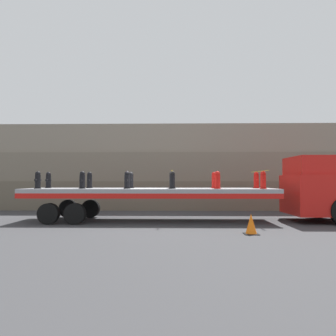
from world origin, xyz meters
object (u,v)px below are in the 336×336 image
at_px(fire_hydrant_black_near_1, 82,180).
at_px(traffic_cone, 251,224).
at_px(fire_hydrant_black_far_2, 131,180).
at_px(flatbed_trailer, 139,194).
at_px(fire_hydrant_black_far_0, 48,180).
at_px(fire_hydrant_black_near_2, 127,180).
at_px(fire_hydrant_red_far_5, 256,180).
at_px(fire_hydrant_red_far_4, 214,180).
at_px(fire_hydrant_black_far_1, 89,180).
at_px(fire_hydrant_black_far_3, 172,180).
at_px(truck_cab, 320,189).
at_px(fire_hydrant_red_near_5, 263,180).
at_px(fire_hydrant_red_near_4, 217,180).
at_px(fire_hydrant_black_near_3, 172,180).
at_px(fire_hydrant_black_near_0, 38,180).

xyz_separation_m(fire_hydrant_black_near_1, traffic_cone, (6.29, -2.82, -1.41)).
bearing_deg(fire_hydrant_black_far_2, flatbed_trailer, -52.20).
height_order(fire_hydrant_black_far_0, fire_hydrant_black_near_2, same).
distance_m(flatbed_trailer, fire_hydrant_red_far_5, 5.20).
bearing_deg(fire_hydrant_red_far_4, fire_hydrant_black_far_1, 180.00).
height_order(flatbed_trailer, fire_hydrant_black_far_1, fire_hydrant_black_far_1).
relative_size(fire_hydrant_red_far_4, fire_hydrant_red_far_5, 1.00).
distance_m(fire_hydrant_black_far_2, fire_hydrant_black_far_3, 1.86).
bearing_deg(fire_hydrant_black_far_1, truck_cab, -3.25).
distance_m(flatbed_trailer, traffic_cone, 5.30).
relative_size(fire_hydrant_black_near_1, fire_hydrant_black_far_1, 1.00).
relative_size(fire_hydrant_black_near_1, fire_hydrant_red_far_5, 1.00).
bearing_deg(flatbed_trailer, fire_hydrant_black_far_2, 127.80).
xyz_separation_m(fire_hydrant_black_near_1, fire_hydrant_red_far_5, (7.44, 1.13, 0.00)).
bearing_deg(traffic_cone, fire_hydrant_red_near_5, 67.78).
relative_size(fire_hydrant_red_near_4, fire_hydrant_red_near_5, 1.00).
relative_size(flatbed_trailer, fire_hydrant_red_far_5, 14.52).
relative_size(truck_cab, fire_hydrant_red_near_5, 3.77).
bearing_deg(fire_hydrant_red_near_5, fire_hydrant_black_far_3, 163.03).
relative_size(fire_hydrant_red_far_4, fire_hydrant_red_near_5, 1.00).
height_order(fire_hydrant_red_near_4, fire_hydrant_red_far_4, same).
relative_size(fire_hydrant_black_far_1, fire_hydrant_black_far_3, 1.00).
relative_size(fire_hydrant_black_far_1, fire_hydrant_black_far_2, 1.00).
bearing_deg(fire_hydrant_black_far_0, fire_hydrant_black_near_3, -11.50).
bearing_deg(fire_hydrant_black_near_3, fire_hydrant_black_near_0, 180.00).
height_order(fire_hydrant_black_near_1, fire_hydrant_black_near_3, same).
bearing_deg(fire_hydrant_black_far_3, traffic_cone, -56.98).
relative_size(fire_hydrant_black_near_1, traffic_cone, 1.09).
bearing_deg(fire_hydrant_black_far_1, fire_hydrant_black_far_0, 180.00).
relative_size(fire_hydrant_black_near_2, fire_hydrant_red_far_4, 1.00).
distance_m(flatbed_trailer, fire_hydrant_black_near_2, 0.92).
relative_size(fire_hydrant_black_near_0, traffic_cone, 1.09).
relative_size(fire_hydrant_black_near_0, fire_hydrant_black_far_1, 1.00).
xyz_separation_m(fire_hydrant_black_far_1, traffic_cone, (6.29, -3.95, -1.41)).
height_order(fire_hydrant_black_near_0, fire_hydrant_red_far_5, same).
height_order(flatbed_trailer, traffic_cone, flatbed_trailer).
relative_size(fire_hydrant_black_near_0, fire_hydrant_red_far_4, 1.00).
bearing_deg(fire_hydrant_black_near_3, fire_hydrant_red_far_5, 16.97).
xyz_separation_m(fire_hydrant_black_far_2, fire_hydrant_red_near_4, (3.72, -1.13, 0.00)).
distance_m(fire_hydrant_black_far_0, fire_hydrant_black_far_2, 3.72).
bearing_deg(flatbed_trailer, fire_hydrant_black_near_3, -21.78).
xyz_separation_m(fire_hydrant_red_far_4, traffic_cone, (0.71, -3.95, -1.41)).
distance_m(truck_cab, fire_hydrant_red_near_4, 4.45).
height_order(fire_hydrant_black_far_0, fire_hydrant_red_near_5, same).
distance_m(fire_hydrant_black_far_1, fire_hydrant_red_near_4, 5.69).
relative_size(fire_hydrant_black_near_0, fire_hydrant_black_far_3, 1.00).
distance_m(fire_hydrant_red_far_5, traffic_cone, 4.35).
bearing_deg(fire_hydrant_black_far_0, fire_hydrant_black_near_1, -31.39).
bearing_deg(fire_hydrant_red_near_4, fire_hydrant_red_far_4, 90.00).
height_order(fire_hydrant_black_far_0, fire_hydrant_black_far_3, same).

